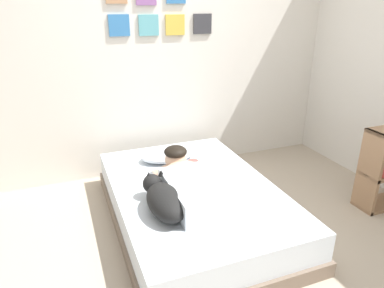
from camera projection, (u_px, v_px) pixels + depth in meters
ground_plane at (229, 251)px, 2.67m from camera, size 11.62×11.62×0.00m
back_wall at (161, 55)px, 3.64m from camera, size 3.81×0.12×2.50m
bed at (194, 204)px, 2.99m from camera, size 1.31×1.96×0.34m
pillow at (168, 155)px, 3.39m from camera, size 0.52×0.32×0.11m
person_lying at (190, 182)px, 2.76m from camera, size 0.43×0.92×0.27m
dog at (164, 199)px, 2.52m from camera, size 0.26×0.57×0.21m
coffee_cup at (193, 164)px, 3.23m from camera, size 0.12×0.09×0.07m
cell_phone at (179, 210)px, 2.57m from camera, size 0.07×0.14×0.01m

